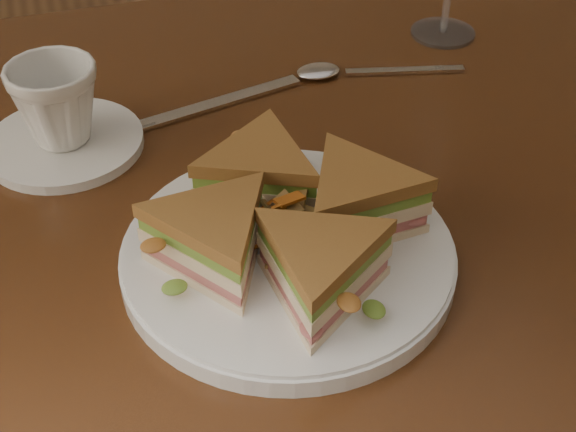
{
  "coord_description": "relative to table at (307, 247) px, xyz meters",
  "views": [
    {
      "loc": [
        -0.19,
        -0.56,
        1.19
      ],
      "look_at": [
        -0.06,
        -0.12,
        0.8
      ],
      "focal_mm": 50.0,
      "sensor_mm": 36.0,
      "label": 1
    }
  ],
  "objects": [
    {
      "name": "sandwich_wedges",
      "position": [
        -0.06,
        -0.12,
        0.14
      ],
      "size": [
        0.25,
        0.25,
        0.06
      ],
      "color": "beige",
      "rests_on": "plate"
    },
    {
      "name": "spoon",
      "position": [
        0.09,
        0.15,
        0.1
      ],
      "size": [
        0.18,
        0.06,
        0.01
      ],
      "rotation": [
        0.0,
        0.0,
        -0.23
      ],
      "color": "silver",
      "rests_on": "table"
    },
    {
      "name": "knife",
      "position": [
        -0.08,
        0.13,
        0.1
      ],
      "size": [
        0.21,
        0.06,
        0.0
      ],
      "rotation": [
        0.0,
        0.0,
        0.23
      ],
      "color": "silver",
      "rests_on": "table"
    },
    {
      "name": "crisps_mound",
      "position": [
        -0.06,
        -0.12,
        0.14
      ],
      "size": [
        0.09,
        0.09,
        0.05
      ],
      "primitive_type": null,
      "color": "#B25816",
      "rests_on": "plate"
    },
    {
      "name": "saucer",
      "position": [
        -0.21,
        0.1,
        0.1
      ],
      "size": [
        0.15,
        0.15,
        0.01
      ],
      "primitive_type": "cylinder",
      "color": "white",
      "rests_on": "table"
    },
    {
      "name": "coffee_cup",
      "position": [
        -0.21,
        0.1,
        0.15
      ],
      "size": [
        0.11,
        0.11,
        0.08
      ],
      "primitive_type": "imported",
      "rotation": [
        0.0,
        0.0,
        -0.37
      ],
      "color": "white",
      "rests_on": "saucer"
    },
    {
      "name": "table",
      "position": [
        0.0,
        0.0,
        0.0
      ],
      "size": [
        1.2,
        0.8,
        0.75
      ],
      "color": "#32190B",
      "rests_on": "ground"
    },
    {
      "name": "plate",
      "position": [
        -0.06,
        -0.12,
        0.11
      ],
      "size": [
        0.27,
        0.27,
        0.02
      ],
      "primitive_type": "cylinder",
      "color": "white",
      "rests_on": "table"
    }
  ]
}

